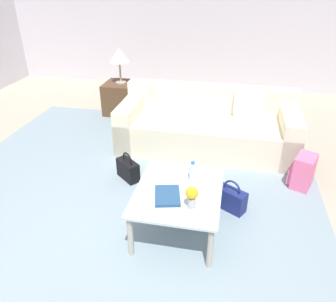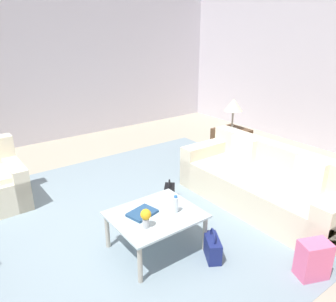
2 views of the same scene
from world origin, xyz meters
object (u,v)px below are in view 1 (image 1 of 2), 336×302
object	(u,v)px
backpack_pink	(303,172)
side_table	(122,98)
coffee_table_book	(167,196)
handbag_black	(128,169)
coffee_table	(178,195)
water_bottle	(192,172)
flower_vase	(192,196)
couch	(207,127)
handbag_navy	(231,199)
table_lamp	(119,56)

from	to	relation	value
backpack_pink	side_table	bearing A→B (deg)	57.23
coffee_table_book	handbag_black	bearing A→B (deg)	24.10
coffee_table	handbag_black	bearing A→B (deg)	44.96
coffee_table	backpack_pink	xyz separation A→B (m)	(1.00, -1.29, -0.20)
water_bottle	flower_vase	size ratio (longest dim) A/B	1.00
couch	side_table	world-z (taller)	couch
water_bottle	side_table	size ratio (longest dim) A/B	0.36
water_bottle	backpack_pink	xyz separation A→B (m)	(0.80, -1.19, -0.35)
coffee_table_book	handbag_black	distance (m)	1.14
couch	handbag_black	bearing A→B (deg)	141.11
coffee_table	handbag_navy	size ratio (longest dim) A/B	2.65
coffee_table_book	side_table	xyz separation A→B (m)	(2.92, 1.42, -0.19)
couch	coffee_table_book	distance (m)	1.93
flower_vase	side_table	world-z (taller)	flower_vase
couch	table_lamp	size ratio (longest dim) A/B	4.07
water_bottle	side_table	world-z (taller)	water_bottle
side_table	handbag_black	size ratio (longest dim) A/B	1.59
coffee_table_book	table_lamp	size ratio (longest dim) A/B	0.51
couch	table_lamp	bearing A→B (deg)	57.83
coffee_table_book	side_table	bearing A→B (deg)	12.51
handbag_black	handbag_navy	bearing A→B (deg)	-105.59
backpack_pink	water_bottle	bearing A→B (deg)	124.03
table_lamp	handbag_black	world-z (taller)	table_lamp
handbag_black	flower_vase	bearing A→B (deg)	-137.19
handbag_black	handbag_navy	xyz separation A→B (m)	(-0.35, -1.24, 0.00)
coffee_table	handbag_navy	xyz separation A→B (m)	(0.40, -0.50, -0.26)
coffee_table_book	backpack_pink	bearing A→B (deg)	-64.06
water_bottle	coffee_table_book	world-z (taller)	water_bottle
handbag_black	side_table	bearing A→B (deg)	20.18
coffee_table	backpack_pink	distance (m)	1.65
side_table	handbag_navy	distance (m)	3.12
side_table	backpack_pink	xyz separation A→B (m)	(-1.80, -2.79, -0.08)
flower_vase	handbag_navy	bearing A→B (deg)	-29.11
couch	backpack_pink	bearing A→B (deg)	-123.56
couch	handbag_navy	bearing A→B (deg)	-164.17
side_table	couch	bearing A→B (deg)	-122.17
couch	handbag_black	distance (m)	1.36
water_bottle	side_table	bearing A→B (deg)	31.61
coffee_table	backpack_pink	bearing A→B (deg)	-52.12
table_lamp	handbag_navy	world-z (taller)	table_lamp
water_bottle	handbag_black	bearing A→B (deg)	57.13
water_bottle	handbag_black	xyz separation A→B (m)	(0.55, 0.85, -0.41)
table_lamp	couch	bearing A→B (deg)	-122.17
side_table	handbag_navy	world-z (taller)	side_table
water_bottle	table_lamp	world-z (taller)	table_lamp
side_table	handbag_navy	size ratio (longest dim) A/B	1.59
table_lamp	handbag_black	distance (m)	2.35
coffee_table_book	handbag_navy	world-z (taller)	coffee_table_book
table_lamp	backpack_pink	bearing A→B (deg)	-122.77
table_lamp	flower_vase	bearing A→B (deg)	-151.35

